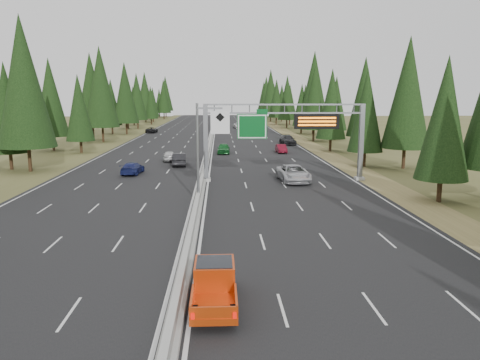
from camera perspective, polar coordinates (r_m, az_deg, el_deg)
name	(u,v)px	position (r m, az deg, el deg)	size (l,w,h in m)	color
road	(211,141)	(92.52, -3.57, 4.81)	(32.00, 260.00, 0.08)	black
shoulder_right	(301,140)	(93.88, 7.40, 4.82)	(3.60, 260.00, 0.06)	olive
shoulder_left	(120,141)	(94.55, -14.45, 4.62)	(3.60, 260.00, 0.06)	brown
median_barrier	(211,139)	(92.49, -3.57, 5.04)	(0.70, 260.00, 0.85)	#9C9C97
sign_gantry	(291,130)	(47.65, 6.20, 6.09)	(16.75, 0.98, 7.80)	slate
hov_sign_pole	(205,146)	(37.29, -4.29, 4.18)	(2.80, 0.50, 8.00)	slate
tree_row_right	(339,94)	(81.11, 12.02, 10.17)	(11.67, 237.16, 18.92)	black
tree_row_left	(80,94)	(83.95, -18.95, 9.86)	(11.83, 239.97, 18.28)	black
silver_minivan	(293,173)	(47.66, 6.53, 0.81)	(2.77, 6.00, 1.67)	#AEAEB3
red_pickup	(214,281)	(20.01, -3.13, -12.20)	(1.77, 4.96, 1.62)	black
car_ahead_green	(224,148)	(70.96, -2.01, 3.87)	(1.83, 4.54, 1.55)	#166226
car_ahead_dkred	(281,149)	(72.19, 5.05, 3.84)	(1.35, 3.89, 1.28)	maroon
car_ahead_dkgrey	(288,140)	(84.85, 5.84, 4.88)	(2.27, 5.59, 1.62)	black
car_ahead_white	(239,125)	(128.11, -0.12, 6.67)	(2.62, 5.68, 1.58)	silver
car_ahead_far	(219,124)	(135.53, -2.60, 6.79)	(1.54, 3.83, 1.30)	black
car_onc_near	(179,159)	(58.88, -7.43, 2.51)	(1.65, 4.73, 1.56)	black
car_onc_blue	(132,168)	(53.34, -12.97, 1.42)	(1.85, 4.55, 1.32)	navy
car_onc_white	(169,156)	(63.41, -8.61, 2.94)	(1.63, 4.04, 1.38)	silver
car_onc_far	(152,130)	(114.18, -10.71, 6.01)	(2.20, 4.76, 1.32)	black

